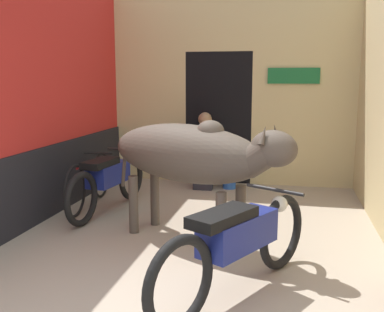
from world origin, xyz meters
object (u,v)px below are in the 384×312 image
at_px(motorcycle_near, 238,241).
at_px(motorcycle_far, 109,179).
at_px(plastic_stool, 229,175).
at_px(shopkeeper_seated, 204,149).
at_px(cow, 191,154).
at_px(bicycle, 89,182).

relative_size(motorcycle_near, motorcycle_far, 0.95).
bearing_deg(plastic_stool, shopkeeper_seated, -173.06).
xyz_separation_m(motorcycle_near, motorcycle_far, (-1.98, 2.03, -0.02)).
relative_size(cow, plastic_stool, 5.46).
xyz_separation_m(cow, motorcycle_far, (-1.33, 0.89, -0.53)).
bearing_deg(bicycle, motorcycle_far, -25.10).
bearing_deg(bicycle, cow, -31.95).
relative_size(motorcycle_near, bicycle, 1.12).
xyz_separation_m(cow, motorcycle_near, (0.65, -1.14, -0.51)).
distance_m(cow, plastic_stool, 2.62).
distance_m(motorcycle_near, bicycle, 3.21).
xyz_separation_m(motorcycle_far, plastic_stool, (1.43, 1.62, -0.23)).
bearing_deg(motorcycle_far, motorcycle_near, -45.69).
distance_m(cow, bicycle, 2.09).
xyz_separation_m(motorcycle_near, plastic_stool, (-0.55, 3.65, -0.24)).
relative_size(cow, bicycle, 1.35).
height_order(cow, plastic_stool, cow).
bearing_deg(cow, bicycle, 148.05).
xyz_separation_m(cow, plastic_stool, (0.10, 2.51, -0.75)).
bearing_deg(plastic_stool, bicycle, -140.98).
xyz_separation_m(bicycle, shopkeeper_seated, (1.38, 1.40, 0.29)).
height_order(motorcycle_far, shopkeeper_seated, shopkeeper_seated).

